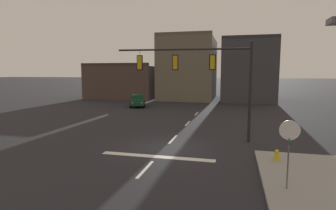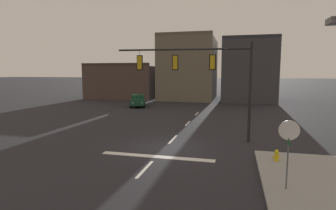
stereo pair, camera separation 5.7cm
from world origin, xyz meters
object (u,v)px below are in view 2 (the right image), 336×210
at_px(stop_sign, 289,138).
at_px(fire_hydrant, 276,158).
at_px(signal_mast_near_side, 205,71).
at_px(car_lot_nearside, 138,100).

xyz_separation_m(stop_sign, fire_hydrant, (0.10, 3.40, -1.82)).
distance_m(signal_mast_near_side, stop_sign, 8.77).
bearing_deg(stop_sign, fire_hydrant, 88.28).
distance_m(signal_mast_near_side, car_lot_nearside, 19.72).
xyz_separation_m(signal_mast_near_side, stop_sign, (4.04, -7.36, -2.54)).
distance_m(car_lot_nearside, fire_hydrant, 24.97).
bearing_deg(fire_hydrant, stop_sign, -91.72).
relative_size(signal_mast_near_side, stop_sign, 3.16).
bearing_deg(car_lot_nearside, stop_sign, -57.95).
relative_size(stop_sign, fire_hydrant, 3.77).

